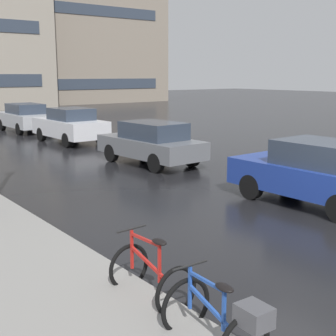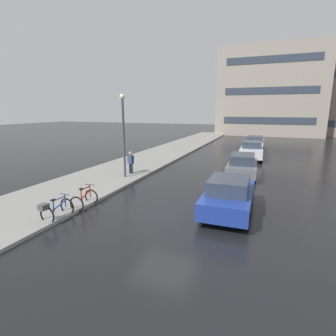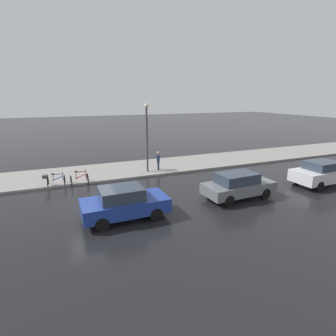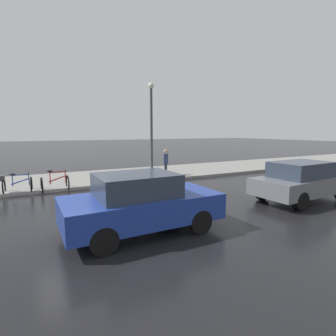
{
  "view_description": "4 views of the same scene",
  "coord_description": "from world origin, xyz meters",
  "px_view_note": "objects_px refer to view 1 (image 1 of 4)",
  "views": [
    {
      "loc": [
        -7.25,
        -5.25,
        3.13
      ],
      "look_at": [
        -0.22,
        3.86,
        0.82
      ],
      "focal_mm": 50.0,
      "sensor_mm": 36.0,
      "label": 1
    },
    {
      "loc": [
        3.76,
        -9.28,
        4.3
      ],
      "look_at": [
        -1.48,
        4.19,
        1.07
      ],
      "focal_mm": 28.0,
      "sensor_mm": 36.0,
      "label": 2
    },
    {
      "loc": [
        13.91,
        -1.15,
        5.71
      ],
      "look_at": [
        -0.79,
        4.88,
        1.36
      ],
      "focal_mm": 28.0,
      "sensor_mm": 36.0,
      "label": 3
    },
    {
      "loc": [
        8.6,
        -1.14,
        2.66
      ],
      "look_at": [
        -0.95,
        3.85,
        1.14
      ],
      "focal_mm": 28.0,
      "sensor_mm": 36.0,
      "label": 4
    }
  ],
  "objects_px": {
    "car_blue": "(316,173)",
    "car_silver": "(25,117)",
    "bicycle_nearest": "(222,320)",
    "car_white": "(70,125)",
    "car_grey": "(151,143)",
    "bicycle_second": "(151,275)"
  },
  "relations": [
    {
      "from": "car_blue",
      "to": "car_silver",
      "type": "distance_m",
      "value": 18.76
    },
    {
      "from": "bicycle_nearest",
      "to": "car_silver",
      "type": "xyz_separation_m",
      "value": [
        6.2,
        21.96,
        0.32
      ]
    },
    {
      "from": "car_blue",
      "to": "car_silver",
      "type": "height_order",
      "value": "car_blue"
    },
    {
      "from": "car_blue",
      "to": "car_silver",
      "type": "bearing_deg",
      "value": 90.2
    },
    {
      "from": "bicycle_nearest",
      "to": "car_white",
      "type": "bearing_deg",
      "value": 69.19
    },
    {
      "from": "car_grey",
      "to": "car_silver",
      "type": "xyz_separation_m",
      "value": [
        0.06,
        12.08,
        0.02
      ]
    },
    {
      "from": "bicycle_second",
      "to": "car_silver",
      "type": "relative_size",
      "value": 0.26
    },
    {
      "from": "bicycle_second",
      "to": "car_white",
      "type": "relative_size",
      "value": 0.27
    },
    {
      "from": "bicycle_nearest",
      "to": "bicycle_second",
      "type": "bearing_deg",
      "value": 83.79
    },
    {
      "from": "car_white",
      "to": "car_silver",
      "type": "height_order",
      "value": "car_white"
    },
    {
      "from": "bicycle_nearest",
      "to": "car_white",
      "type": "xyz_separation_m",
      "value": [
        6.29,
        16.54,
        0.33
      ]
    },
    {
      "from": "car_white",
      "to": "car_silver",
      "type": "relative_size",
      "value": 0.99
    },
    {
      "from": "car_blue",
      "to": "car_silver",
      "type": "relative_size",
      "value": 0.94
    },
    {
      "from": "car_white",
      "to": "car_blue",
      "type": "bearing_deg",
      "value": -90.09
    },
    {
      "from": "bicycle_nearest",
      "to": "car_grey",
      "type": "height_order",
      "value": "car_grey"
    },
    {
      "from": "bicycle_second",
      "to": "car_grey",
      "type": "xyz_separation_m",
      "value": [
        5.97,
        8.31,
        0.38
      ]
    },
    {
      "from": "car_grey",
      "to": "car_silver",
      "type": "bearing_deg",
      "value": 89.73
    },
    {
      "from": "car_blue",
      "to": "bicycle_nearest",
      "type": "bearing_deg",
      "value": -152.92
    },
    {
      "from": "car_blue",
      "to": "bicycle_second",
      "type": "bearing_deg",
      "value": -165.03
    },
    {
      "from": "car_white",
      "to": "bicycle_nearest",
      "type": "bearing_deg",
      "value": -110.81
    },
    {
      "from": "bicycle_second",
      "to": "car_blue",
      "type": "distance_m",
      "value": 6.32
    },
    {
      "from": "bicycle_nearest",
      "to": "car_grey",
      "type": "xyz_separation_m",
      "value": [
        6.14,
        9.89,
        0.3
      ]
    }
  ]
}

